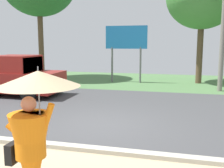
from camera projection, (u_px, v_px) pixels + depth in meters
The scene contains 5 objects.
ground_plane at pixel (121, 105), 10.99m from camera, with size 40.00×22.00×0.20m.
monk_pedestrian at pixel (33, 133), 3.86m from camera, with size 1.17×1.17×2.13m.
pickup_truck at pixel (8, 77), 12.78m from camera, with size 5.20×2.28×1.88m.
utility_pole at pixel (224, 21), 13.34m from camera, with size 1.80×0.24×6.68m.
roadside_billboard at pixel (126, 41), 16.60m from camera, with size 2.60×0.12×3.50m.
Camera 1 is at (2.29, -7.55, 2.45)m, focal length 43.14 mm.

